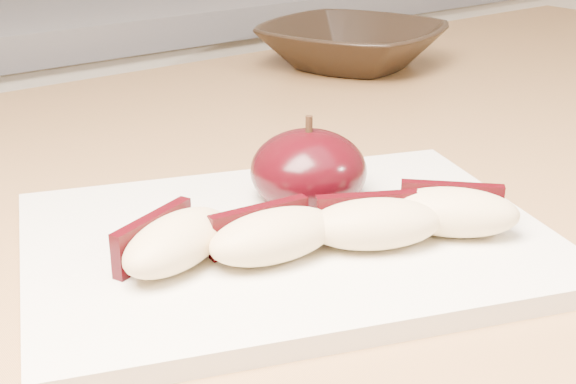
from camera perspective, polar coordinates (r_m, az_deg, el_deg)
cutting_board at (r=0.46m, az=-0.00°, el=-3.57°), size 0.35×0.30×0.01m
apple_half at (r=0.50m, az=1.47°, el=1.53°), size 0.08×0.08×0.06m
apple_wedge_a at (r=0.42m, az=-8.11°, el=-3.47°), size 0.08×0.06×0.03m
apple_wedge_b at (r=0.42m, az=-1.13°, el=-3.06°), size 0.08×0.04×0.03m
apple_wedge_c at (r=0.44m, az=6.12°, el=-2.19°), size 0.08×0.07×0.03m
apple_wedge_d at (r=0.46m, az=11.60°, el=-1.33°), size 0.08×0.08×0.03m
bowl at (r=0.90m, az=4.56°, el=10.34°), size 0.25×0.25×0.05m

